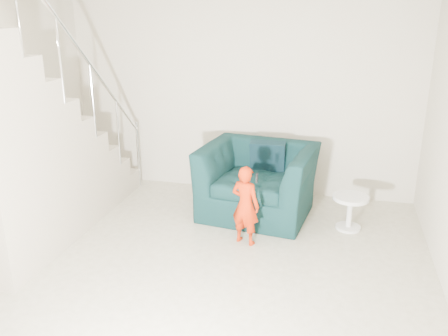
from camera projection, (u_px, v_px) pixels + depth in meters
The scene contains 9 objects.
floor at pixel (180, 287), 4.66m from camera, with size 5.50×5.50×0.00m, color gray.
back_wall at pixel (240, 100), 6.75m from camera, with size 5.00×5.00×0.00m, color #BBAE98.
armchair at pixel (258, 181), 6.19m from camera, with size 1.40×1.23×0.91m, color black.
toddler at pixel (245, 205), 5.39m from camera, with size 0.34×0.22×0.94m, color #AA1005.
side_table at pixel (350, 207), 5.79m from camera, with size 0.44×0.44×0.44m.
staircase at pixel (24, 163), 5.31m from camera, with size 1.02×3.03×3.62m.
cushion at pixel (268, 157), 6.35m from camera, with size 0.47×0.13×0.44m, color black.
throw at pixel (214, 168), 6.33m from camera, with size 0.05×0.47×0.53m, color black.
phone at pixel (257, 178), 5.23m from camera, with size 0.02×0.05×0.10m, color black.
Camera 1 is at (1.38, -3.81, 2.61)m, focal length 38.00 mm.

